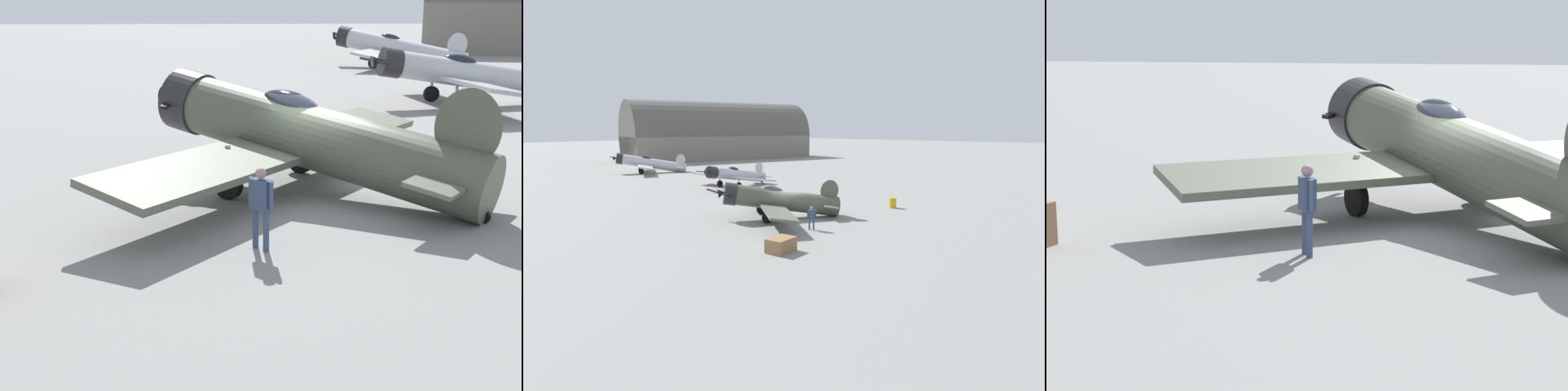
# 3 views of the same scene
# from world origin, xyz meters

# --- Properties ---
(ground_plane) EXTENTS (400.00, 400.00, 0.00)m
(ground_plane) POSITION_xyz_m (0.00, 0.00, 0.00)
(ground_plane) COLOR gray
(airplane_foreground) EXTENTS (9.68, 10.87, 3.09)m
(airplane_foreground) POSITION_xyz_m (-0.40, 0.32, 1.45)
(airplane_foreground) COLOR #4C5442
(airplane_foreground) RESTS_ON ground_plane
(ground_crew_mechanic) EXTENTS (0.47, 0.51, 1.65)m
(ground_crew_mechanic) POSITION_xyz_m (-1.71, -4.04, 1.00)
(ground_crew_mechanic) COLOR #384766
(ground_crew_mechanic) RESTS_ON ground_plane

